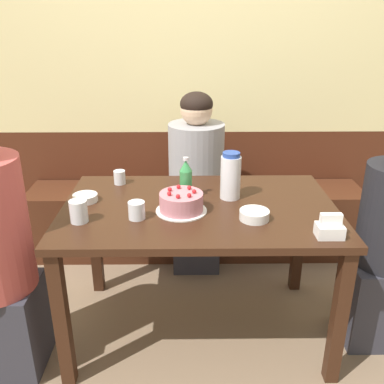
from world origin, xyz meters
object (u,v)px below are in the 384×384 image
Objects in this scene: bench_seat at (196,221)px; water_pitcher at (231,176)px; glass_shot_small at (79,211)px; bowl_soup_white at (254,215)px; glass_tumbler_short at (137,210)px; soju_bottle at (186,179)px; bowl_rice_small at (85,198)px; glass_water_tall at (120,177)px; person_grey_tee at (196,186)px; birthday_cake at (181,202)px; napkin_holder at (330,228)px.

water_pitcher reaches higher than bench_seat.
glass_shot_small is (-0.54, -1.00, 0.54)m from bench_seat.
glass_tumbler_short is at bearing 178.28° from bowl_soup_white.
bench_seat is 0.94m from soju_bottle.
bench_seat is 1.14m from glass_tumbler_short.
bowl_rice_small is at bearing 144.42° from glass_tumbler_short.
person_grey_tee is (0.42, 0.38, -0.20)m from glass_water_tall.
bowl_rice_small is 1.64× the size of glass_water_tall.
glass_water_tall is at bearing 133.33° from birthday_cake.
bowl_soup_white is (0.31, -0.25, -0.08)m from soju_bottle.
bench_seat is 9.64× the size of water_pitcher.
glass_tumbler_short is (0.14, -0.43, 0.00)m from glass_water_tall.
water_pitcher reaches higher than glass_shot_small.
birthday_cake is 0.49m from bowl_rice_small.
bowl_soup_white is 0.78m from glass_shot_small.
person_grey_tee is at bearing 105.36° from water_pitcher.
person_grey_tee is at bearing 83.57° from birthday_cake.
soju_bottle is (-0.06, -0.73, 0.59)m from bench_seat.
glass_shot_small is at bearing -159.17° from water_pitcher.
birthday_cake is 0.30m from water_pitcher.
bowl_soup_white is at bearing 16.48° from person_grey_tee.
napkin_holder reaches higher than glass_water_tall.
glass_tumbler_short is (0.28, -0.20, 0.02)m from bowl_rice_small.
glass_shot_small is at bearing 171.86° from napkin_holder.
bowl_soup_white is 1.11× the size of bowl_rice_small.
glass_water_tall is at bearing 107.83° from glass_tumbler_short.
glass_tumbler_short reaches higher than bench_seat.
birthday_cake is 0.77m from person_grey_tee.
water_pitcher is 0.66m from person_grey_tee.
glass_tumbler_short is 0.80× the size of glass_shot_small.
person_grey_tee is (-0.00, -0.15, 0.33)m from bench_seat.
birthday_cake reaches higher than glass_tumbler_short.
water_pitcher is at bearing 33.34° from birthday_cake.
person_grey_tee reaches higher than glass_water_tall.
bowl_soup_white is 1.33× the size of glass_shot_small.
soju_bottle is 0.33m from glass_tumbler_short.
glass_tumbler_short is 0.25m from glass_shot_small.
bench_seat is 9.53× the size of birthday_cake.
person_grey_tee reaches higher than bowl_soup_white.
soju_bottle is at bearing 47.13° from glass_tumbler_short.
bowl_rice_small is 0.23m from glass_shot_small.
soju_bottle is at bearing -28.48° from glass_water_tall.
person_grey_tee is at bearing 47.78° from bowl_rice_small.
glass_water_tall is 0.73× the size of glass_shot_small.
glass_tumbler_short is at bearing -106.41° from bench_seat.
birthday_cake is at bearing 157.31° from napkin_holder.
soju_bottle reaches higher than birthday_cake.
bowl_soup_white is 0.12× the size of person_grey_tee.
birthday_cake is 0.34m from bowl_soup_white.
glass_shot_small is at bearing -83.96° from bowl_rice_small.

